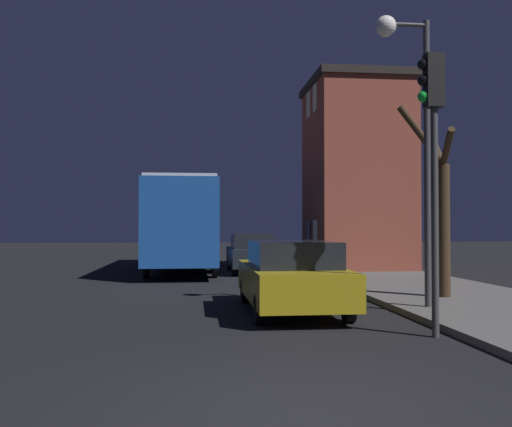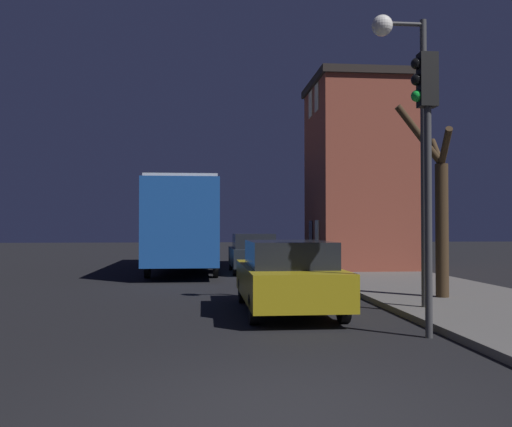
# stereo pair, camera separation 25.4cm
# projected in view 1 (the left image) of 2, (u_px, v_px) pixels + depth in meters

# --- Properties ---
(ground_plane) EXTENTS (120.00, 120.00, 0.00)m
(ground_plane) POSITION_uv_depth(u_px,v_px,m) (300.00, 412.00, 5.63)
(ground_plane) COLOR black
(brick_building) EXTENTS (4.00, 4.66, 7.79)m
(brick_building) POSITION_uv_depth(u_px,v_px,m) (357.00, 173.00, 23.68)
(brick_building) COLOR brown
(brick_building) RESTS_ON sidewalk
(streetlamp) EXTENTS (1.19, 0.45, 6.20)m
(streetlamp) POSITION_uv_depth(u_px,v_px,m) (409.00, 102.00, 12.15)
(streetlamp) COLOR #38383A
(streetlamp) RESTS_ON sidewalk
(traffic_light) EXTENTS (0.43, 0.24, 4.72)m
(traffic_light) POSITION_uv_depth(u_px,v_px,m) (432.00, 135.00, 9.49)
(traffic_light) COLOR #38383A
(traffic_light) RESTS_ON ground
(bare_tree) EXTENTS (1.35, 1.70, 4.64)m
(bare_tree) POSITION_uv_depth(u_px,v_px,m) (441.00, 209.00, 13.81)
(bare_tree) COLOR #382819
(bare_tree) RESTS_ON sidewalk
(bus) EXTENTS (2.61, 11.35, 3.59)m
(bus) POSITION_uv_depth(u_px,v_px,m) (183.00, 219.00, 23.96)
(bus) COLOR #194793
(bus) RESTS_ON ground
(car_near_lane) EXTENTS (1.89, 4.74, 1.53)m
(car_near_lane) POSITION_uv_depth(u_px,v_px,m) (291.00, 275.00, 12.24)
(car_near_lane) COLOR olive
(car_near_lane) RESTS_ON ground
(car_mid_lane) EXTENTS (1.74, 4.01, 1.55)m
(car_mid_lane) POSITION_uv_depth(u_px,v_px,m) (251.00, 253.00, 22.50)
(car_mid_lane) COLOR black
(car_mid_lane) RESTS_ON ground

